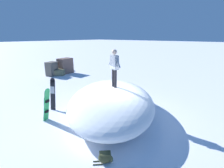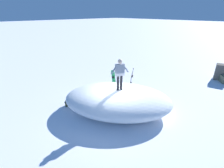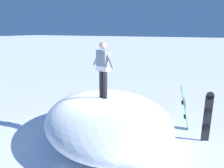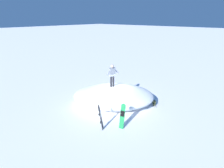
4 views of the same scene
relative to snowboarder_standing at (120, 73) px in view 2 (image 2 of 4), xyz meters
name	(u,v)px [view 2 (image 2 of 4)]	position (x,y,z in m)	size (l,w,h in m)	color
ground	(114,114)	(0.38, -0.03, -2.51)	(240.00, 240.00, 0.00)	white
snow_mound	(118,100)	(-0.04, -0.17, -1.77)	(6.30, 4.03, 1.48)	white
snowboarder_standing	(120,73)	(0.00, 0.00, 0.00)	(1.02, 0.48, 1.78)	black
snowboard_primary_upright	(114,79)	(-1.95, -2.49, -1.67)	(0.41, 0.38, 1.62)	#1E8C47
snowboard_secondary_upright	(131,78)	(-2.95, -1.57, -1.62)	(0.37, 0.37, 1.72)	black
backpack_near	(67,103)	(1.92, -2.74, -2.32)	(0.58, 0.58, 0.38)	#383D23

